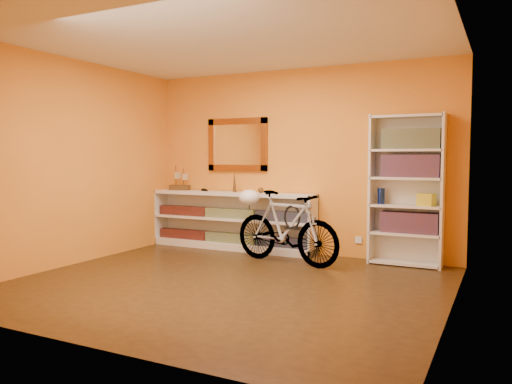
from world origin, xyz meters
The scene contains 24 objects.
floor centered at (0.00, 0.00, -0.01)m, with size 4.50×4.00×0.01m, color black.
ceiling centered at (0.00, 0.00, 2.60)m, with size 4.50×4.00×0.01m, color silver.
back_wall centered at (0.00, 2.00, 1.30)m, with size 4.50×0.01×2.60m, color orange.
left_wall centered at (-2.25, 0.00, 1.30)m, with size 0.01×4.00×2.60m, color orange.
right_wall centered at (2.25, 0.00, 1.30)m, with size 0.01×4.00×2.60m, color orange.
gilt_mirror centered at (-0.95, 1.97, 1.55)m, with size 0.98×0.06×0.78m, color brown.
wall_socket centered at (0.90, 1.99, 0.25)m, with size 0.09×0.01×0.09m, color silver.
console_unit centered at (-0.97, 1.81, 0.42)m, with size 2.60×0.35×0.85m, color silver, non-canonical shape.
cd_row_lower centered at (-0.97, 1.79, 0.17)m, with size 2.50×0.13×0.14m, color black.
cd_row_upper centered at (-0.97, 1.79, 0.54)m, with size 2.50×0.13×0.14m, color navy.
model_ship centered at (-1.89, 1.81, 1.04)m, with size 0.32×0.12×0.38m, color #442B13, non-canonical shape.
toy_car centered at (-1.44, 1.81, 0.85)m, with size 0.00×0.00×0.00m, color black.
bronze_ornament centered at (-0.92, 1.81, 1.01)m, with size 0.06×0.06×0.32m, color #553A1D.
decorative_orb centered at (-0.48, 1.81, 0.89)m, with size 0.08×0.08×0.08m, color #553A1D.
bookcase centered at (1.54, 1.84, 0.95)m, with size 0.90×0.30×1.90m, color silver, non-canonical shape.
book_row_a centered at (1.59, 1.84, 0.55)m, with size 0.70×0.22×0.26m, color maroon.
book_row_b centered at (1.59, 1.84, 1.25)m, with size 0.70×0.22×0.28m, color maroon.
book_row_c centered at (1.59, 1.84, 1.59)m, with size 0.70×0.22×0.25m, color #1C5762.
travel_mug centered at (1.23, 1.82, 0.87)m, with size 0.09×0.09×0.20m, color navy.
red_tin centered at (1.34, 1.87, 1.55)m, with size 0.13×0.13×0.17m, color maroon.
yellow_bag centered at (1.79, 1.80, 0.84)m, with size 0.20×0.13×0.15m, color gold.
bicycle centered at (0.16, 1.24, 0.47)m, with size 1.59×0.41×0.93m, color silver.
helmet centered at (-0.44, 1.36, 0.82)m, with size 0.29×0.27×0.21m, color white.
u_lock centered at (0.25, 1.22, 0.61)m, with size 0.22×0.22×0.02m, color black.
Camera 1 is at (2.66, -4.59, 1.36)m, focal length 35.10 mm.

